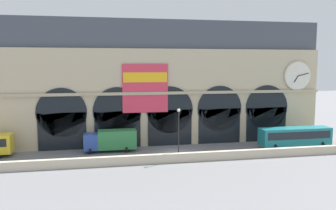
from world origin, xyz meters
The scene contains 6 objects.
ground_plane centered at (0.00, 0.00, 0.00)m, with size 200.00×200.00×0.00m, color slate.
quay_parapet_wall centered at (0.00, -4.50, 0.59)m, with size 90.00×0.70×1.17m, color beige.
station_building centered at (0.02, 7.92, 9.47)m, with size 50.15×6.23×19.48m.
box_truck_midwest centered at (-9.18, 2.77, 1.70)m, with size 7.50×2.91×3.12m.
bus_east centered at (18.27, -0.35, 1.78)m, with size 11.00×3.25×3.10m.
street_lamp_quayside centered at (-0.56, -3.70, 4.41)m, with size 0.44×0.44×6.90m.
Camera 1 is at (-10.45, -47.35, 12.66)m, focal length 37.14 mm.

